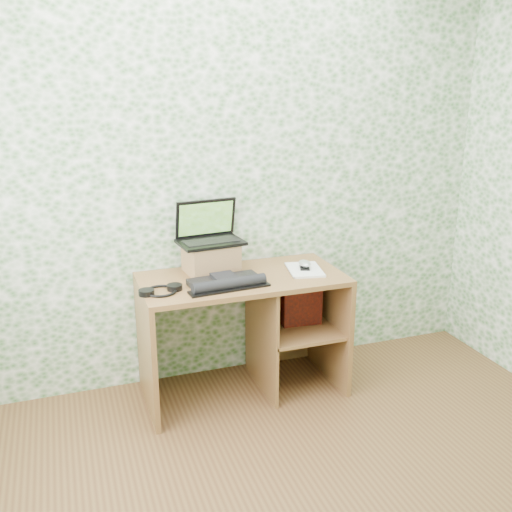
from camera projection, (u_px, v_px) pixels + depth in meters
name	position (u px, v px, depth m)	size (l,w,h in m)	color
wall_back	(226.00, 176.00, 3.48)	(3.50, 3.50, 0.00)	white
desk	(253.00, 315.00, 3.49)	(1.20, 0.60, 0.75)	brown
riser	(211.00, 258.00, 3.42)	(0.30, 0.25, 0.18)	#926641
laptop	(209.00, 232.00, 3.41)	(0.40, 0.30, 0.25)	black
keyboard	(226.00, 282.00, 3.20)	(0.47, 0.27, 0.06)	black
headphones	(161.00, 290.00, 3.11)	(0.25, 0.21, 0.03)	black
notepad	(305.00, 270.00, 3.46)	(0.19, 0.28, 0.01)	silver
mouse	(305.00, 265.00, 3.47)	(0.07, 0.11, 0.04)	silver
pen	(306.00, 266.00, 3.50)	(0.01, 0.01, 0.13)	black
red_box	(302.00, 302.00, 3.55)	(0.25, 0.08, 0.30)	maroon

